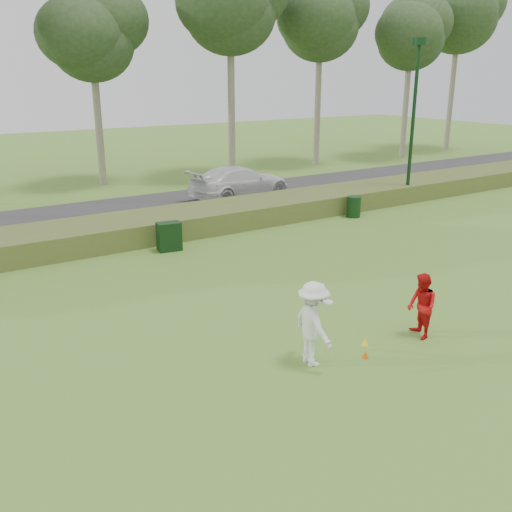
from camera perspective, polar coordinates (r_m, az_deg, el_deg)
ground at (r=14.67m, az=8.56°, el=-8.92°), size 120.00×120.00×0.00m
reed_strip at (r=24.22m, az=-10.28°, el=2.99°), size 80.00×3.00×0.90m
park_road at (r=28.89m, az=-14.09°, el=4.28°), size 80.00×6.00×0.06m
lamp_post at (r=30.82m, az=15.65°, el=15.47°), size 0.70×0.70×8.18m
tree_4 at (r=35.95m, az=-16.16°, el=20.49°), size 6.24×6.24×11.50m
tree_5 at (r=37.51m, az=-2.61°, el=23.87°), size 7.28×7.28×14.00m
tree_6 at (r=43.06m, az=6.46°, el=22.50°), size 7.02×7.02×13.50m
tree_7 at (r=47.71m, az=15.26°, el=20.66°), size 6.50×6.50×12.50m
tree_8 at (r=54.03m, az=19.69°, el=21.90°), size 8.06×8.06×15.00m
player_white at (r=13.33m, az=5.74°, el=-6.77°), size 0.98×1.39×2.04m
player_red at (r=15.25m, az=16.24°, el=-4.84°), size 0.90×1.01×1.71m
cone_orange at (r=14.17m, az=10.88°, el=-9.64°), size 0.17×0.17×0.19m
cone_yellow at (r=14.77m, az=10.85°, el=-8.40°), size 0.19×0.19×0.20m
utility_cabinet at (r=22.14m, az=-8.69°, el=1.94°), size 0.96×0.68×1.11m
trash_bin at (r=27.49m, az=9.74°, el=4.89°), size 0.86×0.86×0.99m
car_right at (r=31.03m, az=-1.62°, el=7.39°), size 6.06×2.98×1.69m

